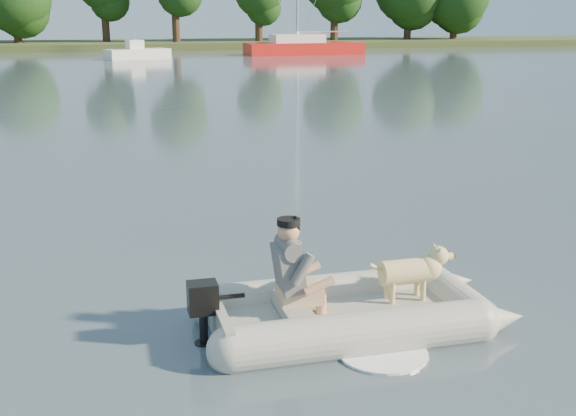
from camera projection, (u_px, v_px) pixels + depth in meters
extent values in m
plane|color=slate|center=(291.00, 333.00, 7.58)|extent=(160.00, 160.00, 0.00)
cube|color=#47512D|center=(134.00, 45.00, 65.76)|extent=(160.00, 12.00, 0.70)
cylinder|color=#332316|center=(18.00, 33.00, 62.64)|extent=(0.70, 0.70, 2.94)
cylinder|color=#332316|center=(106.00, 28.00, 64.76)|extent=(0.70, 0.70, 3.67)
cylinder|color=#332316|center=(176.00, 24.00, 64.33)|extent=(0.70, 0.70, 4.29)
cylinder|color=#332316|center=(259.00, 30.00, 66.39)|extent=(0.70, 0.70, 3.21)
cylinder|color=#332316|center=(334.00, 25.00, 68.50)|extent=(0.70, 0.70, 3.94)
cylinder|color=#332316|center=(408.00, 27.00, 70.46)|extent=(0.70, 0.70, 3.52)
cylinder|color=#332316|center=(454.00, 28.00, 71.33)|extent=(0.70, 0.70, 3.21)
cube|color=red|center=(304.00, 50.00, 56.05)|extent=(9.33, 3.45, 1.14)
cube|color=white|center=(297.00, 39.00, 55.66)|extent=(4.15, 2.36, 0.69)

